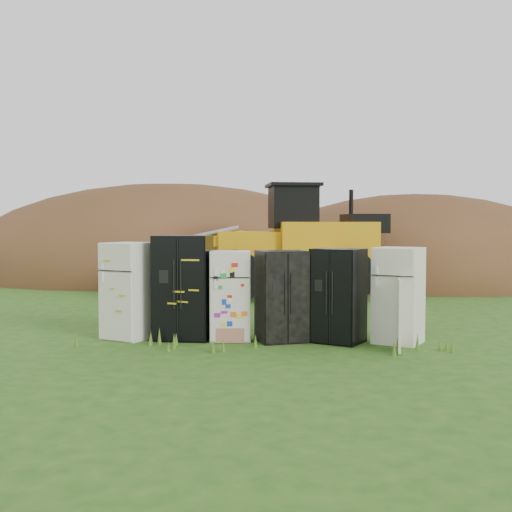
{
  "coord_description": "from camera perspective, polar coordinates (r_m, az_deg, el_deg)",
  "views": [
    {
      "loc": [
        1.08,
        -11.44,
        2.13
      ],
      "look_at": [
        -0.33,
        2.0,
        1.43
      ],
      "focal_mm": 45.0,
      "sensor_mm": 36.0,
      "label": 1
    }
  ],
  "objects": [
    {
      "name": "fridge_sticker",
      "position": [
        11.67,
        -2.3,
        -3.52
      ],
      "size": [
        0.8,
        0.75,
        1.62
      ],
      "primitive_type": null,
      "rotation": [
        0.0,
        0.0,
        0.13
      ],
      "color": "silver",
      "rests_on": "ground"
    },
    {
      "name": "dirt_mound_left",
      "position": [
        26.47,
        -7.87,
        -1.65
      ],
      "size": [
        17.53,
        13.15,
        7.42
      ],
      "primitive_type": "ellipsoid",
      "color": "#462D16",
      "rests_on": "ground"
    },
    {
      "name": "fridge_dark_mid",
      "position": [
        11.51,
        2.29,
        -3.58
      ],
      "size": [
        1.03,
        0.94,
        1.63
      ],
      "primitive_type": null,
      "rotation": [
        0.0,
        0.0,
        0.37
      ],
      "color": "black",
      "rests_on": "ground"
    },
    {
      "name": "ground",
      "position": [
        11.69,
        0.59,
        -7.52
      ],
      "size": [
        120.0,
        120.0,
        0.0
      ],
      "primitive_type": "plane",
      "color": "#204D14",
      "rests_on": "ground"
    },
    {
      "name": "fridge_open_door",
      "position": [
        11.62,
        12.54,
        -3.43
      ],
      "size": [
        0.99,
        0.96,
        1.7
      ],
      "primitive_type": null,
      "rotation": [
        0.0,
        0.0,
        -0.43
      ],
      "color": "white",
      "rests_on": "ground"
    },
    {
      "name": "fridge_leftmost",
      "position": [
        12.02,
        -11.21,
        -3.03
      ],
      "size": [
        1.01,
        0.99,
        1.77
      ],
      "primitive_type": null,
      "rotation": [
        0.0,
        0.0,
        -0.39
      ],
      "color": "white",
      "rests_on": "ground"
    },
    {
      "name": "dirt_mound_right",
      "position": [
        23.74,
        13.81,
        -2.25
      ],
      "size": [
        12.84,
        9.42,
        6.31
      ],
      "primitive_type": "ellipsoid",
      "color": "#462D16",
      "rests_on": "ground"
    },
    {
      "name": "fridge_black_right",
      "position": [
        11.5,
        7.32,
        -3.51
      ],
      "size": [
        1.05,
        0.98,
        1.67
      ],
      "primitive_type": null,
      "rotation": [
        0.0,
        0.0,
        -0.43
      ],
      "color": "black",
      "rests_on": "ground"
    },
    {
      "name": "fridge_black_side",
      "position": [
        11.8,
        -6.5,
        -2.78
      ],
      "size": [
        1.0,
        0.8,
        1.9
      ],
      "primitive_type": null,
      "rotation": [
        0.0,
        0.0,
        -0.02
      ],
      "color": "black",
      "rests_on": "ground"
    },
    {
      "name": "wheel_loader",
      "position": [
        18.21,
        0.77,
        1.37
      ],
      "size": [
        7.1,
        4.04,
        3.23
      ],
      "primitive_type": null,
      "rotation": [
        0.0,
        0.0,
        0.21
      ],
      "color": "orange",
      "rests_on": "ground"
    }
  ]
}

